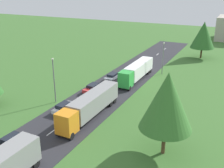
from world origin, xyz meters
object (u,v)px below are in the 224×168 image
truck_third (137,71)px  tree_birch (203,35)px  car_fifth (112,76)px  car_fourth (93,88)px  tree_oak (167,101)px  lamppost_third (163,57)px  car_second (11,142)px  car_third (64,107)px  truck_second (90,104)px  lamppost_second (54,78)px

truck_third → tree_birch: size_ratio=1.41×
car_fifth → truck_third: bearing=26.0°
truck_third → car_fourth: 11.36m
tree_oak → tree_birch: 49.04m
car_fifth → lamppost_third: bearing=46.0°
lamppost_third → tree_oak: bearing=-73.4°
lamppost_third → car_fourth: bearing=-118.2°
car_second → car_third: (-0.02, 11.34, -0.04)m
car_third → tree_birch: (14.21, 45.10, 5.63)m
lamppost_third → car_fifth: bearing=-134.0°
car_fourth → lamppost_third: (8.87, 16.54, 3.33)m
car_third → truck_second: bearing=5.5°
car_third → tree_birch: tree_birch is taller
car_third → tree_oak: tree_oak is taller
car_second → tree_oak: 19.93m
car_second → tree_oak: bearing=23.3°
truck_third → lamppost_third: bearing=59.9°
lamppost_second → car_second: bearing=-75.0°
car_third → lamppost_second: bearing=145.7°
lamppost_second → lamppost_third: bearing=62.7°
truck_third → lamppost_third: size_ratio=1.93×
truck_second → tree_birch: tree_birch is taller
truck_third → tree_birch: bearing=69.6°
lamppost_second → truck_second: bearing=-13.9°
truck_second → car_fourth: bearing=118.6°
truck_third → car_third: bearing=-103.6°
truck_second → car_third: bearing=-174.5°
lamppost_third → truck_second: bearing=-98.5°
lamppost_third → truck_third: bearing=-120.1°
car_fourth → car_third: bearing=-88.0°
truck_third → car_fifth: bearing=-154.0°
car_fourth → car_fifth: 7.77m
lamppost_third → tree_birch: 19.89m
car_third → lamppost_second: lamppost_second is taller
truck_second → tree_birch: bearing=77.9°
lamppost_third → tree_birch: size_ratio=0.73×
car_second → car_third: bearing=90.1°
car_third → lamppost_third: 27.74m
car_third → tree_oak: 18.89m
truck_third → car_second: (-4.75, -31.04, -1.23)m
car_fourth → tree_oak: tree_oak is taller
truck_third → lamppost_third: lamppost_third is taller
lamppost_second → lamppost_third: (12.23, 23.66, -0.32)m
car_third → car_fourth: (-0.34, 9.64, -0.02)m
car_fifth → tree_birch: (14.15, 27.70, 5.68)m
car_fifth → car_second: bearing=-90.1°
car_fifth → lamppost_third: lamppost_third is taller
truck_third → lamppost_second: size_ratio=1.78×
car_third → car_fifth: (0.06, 17.40, -0.05)m
car_fourth → tree_birch: tree_birch is taller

